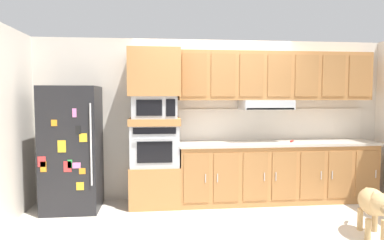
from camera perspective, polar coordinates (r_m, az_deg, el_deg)
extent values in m
plane|color=beige|center=(4.67, 5.80, -16.32)|extent=(9.60, 9.60, 0.00)
cube|color=beige|center=(5.48, 3.51, 0.13)|extent=(6.20, 0.12, 2.50)
cube|color=black|center=(5.16, -19.38, -4.48)|extent=(0.76, 0.70, 1.76)
cylinder|color=silver|center=(4.72, -16.53, -3.96)|extent=(0.02, 0.02, 1.10)
cube|color=black|center=(4.74, -18.50, -1.59)|extent=(0.07, 0.01, 0.11)
cube|color=green|center=(4.83, -19.72, -6.93)|extent=(0.06, 0.01, 0.11)
cube|color=gold|center=(4.87, -18.20, -10.46)|extent=(0.10, 0.01, 0.11)
cube|color=orange|center=(4.82, -17.86, -8.14)|extent=(0.08, 0.01, 0.08)
cube|color=gold|center=(4.74, -17.72, -2.83)|extent=(0.10, 0.01, 0.11)
cube|color=orange|center=(4.93, -23.59, -7.17)|extent=(0.08, 0.01, 0.14)
cube|color=red|center=(4.85, -20.07, -7.33)|extent=(0.10, 0.01, 0.14)
cube|color=pink|center=(4.74, -19.06, 1.14)|extent=(0.05, 0.01, 0.12)
cube|color=red|center=(4.92, -23.82, -6.41)|extent=(0.10, 0.01, 0.14)
cube|color=pink|center=(4.82, -18.79, -7.20)|extent=(0.11, 0.01, 0.08)
cube|color=orange|center=(4.81, -22.05, -0.45)|extent=(0.07, 0.01, 0.08)
cube|color=gold|center=(4.82, -20.94, -4.14)|extent=(0.10, 0.01, 0.16)
cube|color=#A8703D|center=(5.20, -6.19, -10.72)|extent=(0.74, 0.62, 0.60)
cube|color=#A8AAAF|center=(5.08, -6.25, -4.16)|extent=(0.70, 0.58, 0.60)
cube|color=black|center=(4.80, -6.25, -5.37)|extent=(0.49, 0.01, 0.30)
cube|color=black|center=(4.76, -6.28, -1.81)|extent=(0.59, 0.01, 0.09)
cylinder|color=#A8AAAF|center=(4.75, -6.27, -3.10)|extent=(0.56, 0.02, 0.02)
cube|color=#A8703D|center=(5.05, -6.28, -0.23)|extent=(0.74, 0.62, 0.10)
cube|color=#A8AAAF|center=(5.04, -6.29, 2.16)|extent=(0.64, 0.53, 0.32)
cube|color=black|center=(4.76, -7.16, 2.05)|extent=(0.35, 0.01, 0.22)
cube|color=black|center=(4.77, -3.59, 2.07)|extent=(0.13, 0.01, 0.24)
cube|color=#A8703D|center=(5.04, -6.34, 7.84)|extent=(0.74, 0.62, 0.68)
cube|color=#A8703D|center=(5.49, 13.97, -8.52)|extent=(3.01, 0.60, 0.88)
cube|color=#9A6738|center=(4.90, 0.74, -9.72)|extent=(0.36, 0.01, 0.70)
cylinder|color=#BCBCC1|center=(4.90, 2.28, -9.71)|extent=(0.01, 0.01, 0.12)
cube|color=#9A6738|center=(4.97, 5.73, -9.55)|extent=(0.36, 0.01, 0.70)
cylinder|color=#BCBCC1|center=(4.93, 4.28, -9.65)|extent=(0.01, 0.01, 0.12)
cube|color=#9A6738|center=(5.07, 10.55, -9.31)|extent=(0.36, 0.01, 0.70)
cylinder|color=#BCBCC1|center=(5.10, 12.01, -9.27)|extent=(0.01, 0.01, 0.12)
cube|color=#9A6738|center=(5.21, 15.14, -9.03)|extent=(0.36, 0.01, 0.70)
cylinder|color=#BCBCC1|center=(5.15, 13.85, -9.16)|extent=(0.01, 0.01, 0.12)
cube|color=#9A6738|center=(5.38, 19.46, -8.71)|extent=(0.36, 0.01, 0.70)
cylinder|color=#BCBCC1|center=(5.42, 20.77, -8.64)|extent=(0.01, 0.01, 0.12)
cube|color=#9A6738|center=(5.57, 23.49, -8.37)|extent=(0.36, 0.01, 0.70)
cylinder|color=#BCBCC1|center=(5.50, 22.39, -8.51)|extent=(0.01, 0.01, 0.12)
cube|color=#9A6738|center=(5.80, 27.23, -8.02)|extent=(0.36, 0.01, 0.70)
cylinder|color=#BCBCC1|center=(5.85, 28.37, -7.94)|extent=(0.01, 0.01, 0.12)
cube|color=#BCB2A3|center=(5.41, 14.05, -3.76)|extent=(3.05, 0.64, 0.04)
cube|color=silver|center=(5.65, 13.10, -0.67)|extent=(3.05, 0.02, 0.50)
cube|color=#A8703D|center=(5.50, 13.77, 7.12)|extent=(3.01, 0.34, 0.74)
cube|color=#A8AAAF|center=(5.36, 12.17, 2.52)|extent=(0.76, 0.48, 0.14)
cube|color=black|center=(5.16, 12.93, 1.85)|extent=(0.72, 0.04, 0.02)
cube|color=#9A6738|center=(5.03, 0.40, 7.54)|extent=(0.36, 0.01, 0.63)
cube|color=#9A6738|center=(5.10, 5.25, 7.47)|extent=(0.36, 0.01, 0.63)
cube|color=#9A6738|center=(5.20, 9.93, 7.36)|extent=(0.36, 0.01, 0.63)
cube|color=#9A6738|center=(5.33, 14.41, 7.21)|extent=(0.36, 0.01, 0.63)
cube|color=#9A6738|center=(5.49, 18.65, 7.03)|extent=(0.36, 0.01, 0.63)
cube|color=#9A6738|center=(5.69, 22.61, 6.82)|extent=(0.36, 0.01, 0.63)
cube|color=#9A6738|center=(5.90, 26.29, 6.60)|extent=(0.36, 0.01, 0.63)
cylinder|color=red|center=(5.44, 16.35, -3.40)|extent=(0.09, 0.10, 0.03)
cylinder|color=silver|center=(5.41, 17.46, -3.46)|extent=(0.08, 0.10, 0.01)
ellipsoid|color=tan|center=(4.51, 27.91, -11.96)|extent=(0.46, 0.60, 0.29)
sphere|color=tan|center=(4.15, 29.16, -12.24)|extent=(0.23, 0.23, 0.23)
cone|color=tan|center=(4.12, 28.06, -10.86)|extent=(0.06, 0.06, 0.07)
cylinder|color=tan|center=(4.82, 26.96, -10.55)|extent=(0.10, 0.17, 0.13)
cylinder|color=tan|center=(4.45, 29.41, -16.04)|extent=(0.06, 0.06, 0.27)
cylinder|color=tan|center=(4.41, 27.32, -16.15)|extent=(0.06, 0.06, 0.27)
cylinder|color=tan|center=(4.78, 28.22, -14.57)|extent=(0.06, 0.06, 0.27)
cylinder|color=tan|center=(4.75, 26.28, -14.65)|extent=(0.06, 0.06, 0.27)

